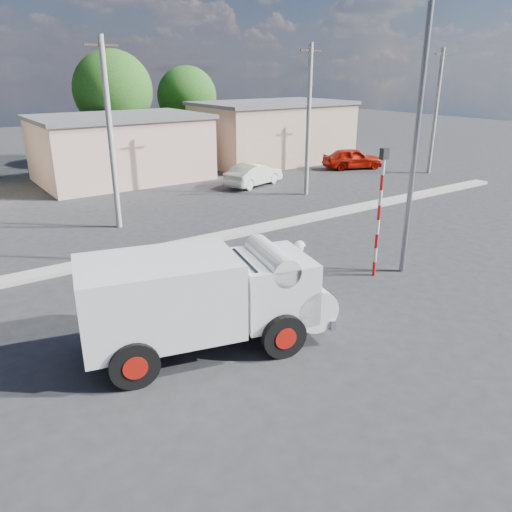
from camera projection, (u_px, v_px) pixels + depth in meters
ground_plane at (336, 316)px, 14.41m from camera, size 120.00×120.00×0.00m
median at (201, 240)px, 20.53m from camera, size 40.00×0.80×0.16m
truck at (208, 296)px, 12.35m from camera, size 6.52×3.65×2.55m
bicycle at (298, 297)px, 14.61m from camera, size 1.76×0.83×0.89m
cyclist at (299, 281)px, 14.43m from camera, size 0.55×0.75×1.88m
car_cream at (254, 175)px, 30.37m from camera, size 4.34×2.57×1.35m
car_red at (353, 158)px, 35.57m from camera, size 4.60×3.18×1.45m
traffic_pole at (380, 202)px, 16.37m from camera, size 0.28×0.18×4.36m
streetlight at (414, 127)px, 15.81m from camera, size 2.34×0.22×9.00m
building_row at (107, 147)px, 31.16m from camera, size 37.80×7.30×4.44m
tree_row at (20, 99)px, 33.50m from camera, size 34.13×7.32×8.10m
utility_poles at (217, 127)px, 23.95m from camera, size 35.40×0.24×8.00m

